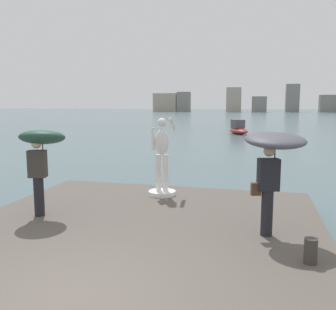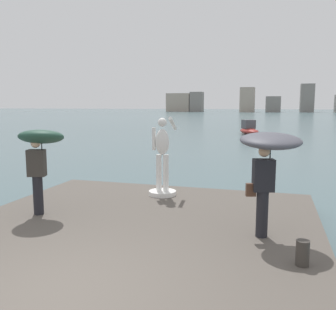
{
  "view_description": "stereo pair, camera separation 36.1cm",
  "coord_description": "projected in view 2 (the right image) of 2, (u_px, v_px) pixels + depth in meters",
  "views": [
    {
      "loc": [
        2.32,
        -3.98,
        2.87
      ],
      "look_at": [
        0.0,
        5.25,
        1.55
      ],
      "focal_mm": 38.84,
      "sensor_mm": 36.0,
      "label": 1
    },
    {
      "loc": [
        2.67,
        -3.89,
        2.87
      ],
      "look_at": [
        0.0,
        5.25,
        1.55
      ],
      "focal_mm": 38.84,
      "sensor_mm": 36.0,
      "label": 2
    }
  ],
  "objects": [
    {
      "name": "distant_skyline",
      "position": [
        262.0,
        101.0,
        143.13
      ],
      "size": [
        76.61,
        9.76,
        10.81
      ],
      "color": "#A89989",
      "rests_on": "ground"
    },
    {
      "name": "onlooker_right",
      "position": [
        269.0,
        153.0,
        6.67
      ],
      "size": [
        1.39,
        1.41,
        2.0
      ],
      "color": "black",
      "rests_on": "pier"
    },
    {
      "name": "onlooker_left",
      "position": [
        40.0,
        147.0,
        8.09
      ],
      "size": [
        1.23,
        1.26,
        1.99
      ],
      "color": "black",
      "rests_on": "pier"
    },
    {
      "name": "mooring_bollard",
      "position": [
        303.0,
        253.0,
        5.6
      ],
      "size": [
        0.21,
        0.21,
        0.4
      ],
      "primitive_type": "cylinder",
      "color": "#38332D",
      "rests_on": "pier"
    },
    {
      "name": "boat_near",
      "position": [
        249.0,
        129.0,
        35.71
      ],
      "size": [
        2.67,
        3.65,
        1.4
      ],
      "color": "#9E2D28",
      "rests_on": "ground"
    },
    {
      "name": "pier",
      "position": [
        114.0,
        255.0,
        6.52
      ],
      "size": [
        7.42,
        9.61,
        0.4
      ],
      "primitive_type": "cube",
      "color": "#564F47",
      "rests_on": "ground"
    },
    {
      "name": "statue_white_figure",
      "position": [
        162.0,
        163.0,
        9.91
      ],
      "size": [
        0.75,
        0.94,
        2.15
      ],
      "color": "white",
      "rests_on": "pier"
    },
    {
      "name": "ground_plane",
      "position": [
        250.0,
        129.0,
        42.86
      ],
      "size": [
        400.0,
        400.0,
        0.0
      ],
      "primitive_type": "plane",
      "color": "#4C666B"
    }
  ]
}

